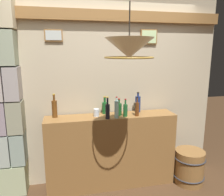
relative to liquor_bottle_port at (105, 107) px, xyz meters
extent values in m
cube|color=#BCAD8E|center=(0.07, 0.13, 0.18)|extent=(3.18, 0.08, 2.58)
cube|color=olive|center=(0.07, 0.07, 1.20)|extent=(3.18, 0.10, 0.14)
cube|color=olive|center=(-0.63, 0.08, 0.95)|extent=(0.22, 0.03, 0.15)
cube|color=#B4BCB6|center=(-0.63, 0.07, 0.95)|extent=(0.19, 0.01, 0.12)
cube|color=olive|center=(0.64, 0.08, 0.95)|extent=(0.24, 0.03, 0.20)
cube|color=#BBD795|center=(0.64, 0.07, 0.95)|extent=(0.21, 0.01, 0.17)
cube|color=#B1C195|center=(-1.24, 0.00, -0.90)|extent=(0.33, 0.30, 0.40)
cube|color=#A9B8AC|center=(-1.33, 0.00, -0.47)|extent=(0.19, 0.30, 0.40)
cube|color=#91A599|center=(-1.14, 0.00, -0.47)|extent=(0.17, 0.30, 0.40)
cube|color=#9B8C97|center=(-1.33, 0.00, -0.05)|extent=(0.19, 0.30, 0.40)
cube|color=gray|center=(-1.14, 0.00, -0.05)|extent=(0.18, 0.30, 0.40)
cube|color=#A69F9C|center=(-1.14, 0.00, 0.37)|extent=(0.17, 0.30, 0.40)
cube|color=#9AA78B|center=(-1.24, 0.00, 0.79)|extent=(0.34, 0.30, 0.40)
cube|color=olive|center=(0.07, -0.12, -0.60)|extent=(1.75, 0.34, 1.02)
cylinder|color=#1A5422|center=(0.00, 0.00, -0.01)|extent=(0.07, 0.07, 0.16)
cylinder|color=#1A5422|center=(0.00, 0.00, 0.10)|extent=(0.03, 0.03, 0.07)
cylinder|color=#B7932D|center=(0.00, 0.00, 0.15)|extent=(0.03, 0.03, 0.01)
cylinder|color=#1A4D20|center=(0.17, -0.13, -0.01)|extent=(0.07, 0.07, 0.16)
cylinder|color=#1A4D20|center=(0.17, -0.13, 0.10)|extent=(0.03, 0.03, 0.06)
cylinder|color=maroon|center=(0.17, -0.13, 0.14)|extent=(0.03, 0.03, 0.01)
cylinder|color=#603214|center=(0.40, -0.20, 0.00)|extent=(0.05, 0.05, 0.18)
cylinder|color=#603214|center=(0.40, -0.20, 0.13)|extent=(0.02, 0.02, 0.07)
cylinder|color=black|center=(0.40, -0.20, 0.17)|extent=(0.02, 0.02, 0.01)
cylinder|color=navy|center=(0.47, -0.02, 0.02)|extent=(0.08, 0.08, 0.22)
cylinder|color=navy|center=(0.47, -0.02, 0.16)|extent=(0.03, 0.03, 0.05)
cylinder|color=black|center=(0.47, -0.02, 0.19)|extent=(0.03, 0.03, 0.01)
cylinder|color=#1B5426|center=(0.24, -0.20, -0.01)|extent=(0.06, 0.06, 0.16)
cylinder|color=#1B5426|center=(0.24, -0.20, 0.10)|extent=(0.02, 0.02, 0.06)
cylinder|color=maroon|center=(0.24, -0.20, 0.14)|extent=(0.03, 0.03, 0.01)
cylinder|color=black|center=(-0.01, -0.25, 0.01)|extent=(0.06, 0.06, 0.19)
cylinder|color=black|center=(-0.01, -0.25, 0.14)|extent=(0.02, 0.02, 0.09)
cylinder|color=#B7932D|center=(-0.01, -0.25, 0.19)|extent=(0.03, 0.03, 0.01)
cylinder|color=brown|center=(-0.67, -0.04, 0.02)|extent=(0.07, 0.07, 0.22)
cylinder|color=brown|center=(-0.67, -0.04, 0.17)|extent=(0.03, 0.03, 0.08)
cylinder|color=#B7932D|center=(-0.67, -0.04, 0.22)|extent=(0.03, 0.03, 0.01)
cylinder|color=#A3D6D4|center=(0.11, -0.24, 0.02)|extent=(0.05, 0.05, 0.23)
cylinder|color=#A3D6D4|center=(0.11, -0.24, 0.16)|extent=(0.02, 0.02, 0.04)
cylinder|color=maroon|center=(0.11, -0.24, 0.19)|extent=(0.02, 0.02, 0.01)
cylinder|color=silver|center=(-0.13, -0.10, -0.04)|extent=(0.08, 0.08, 0.10)
cone|color=#EFE5C6|center=(0.08, -0.87, 0.78)|extent=(0.46, 0.46, 0.19)
cylinder|color=black|center=(0.08, -0.87, 1.03)|extent=(0.01, 0.01, 0.32)
torus|color=#AD8433|center=(0.08, -0.87, 0.69)|extent=(0.47, 0.47, 0.02)
cylinder|color=olive|center=(1.17, -0.30, -0.86)|extent=(0.41, 0.41, 0.48)
torus|color=#333338|center=(1.17, -0.30, -0.73)|extent=(0.44, 0.44, 0.02)
torus|color=#333338|center=(1.17, -0.30, -1.00)|extent=(0.44, 0.44, 0.02)
camera|label=1|loc=(-0.52, -2.87, 0.75)|focal=35.22mm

